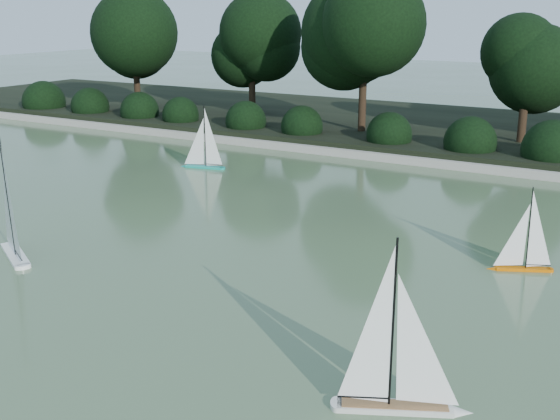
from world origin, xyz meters
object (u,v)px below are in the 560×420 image
sailboat_white_a (12,235)px  sailboat_orange (519,257)px  sailboat_white_b (406,383)px  sailboat_teal (201,157)px

sailboat_white_a → sailboat_orange: 7.18m
sailboat_white_a → sailboat_orange: sailboat_white_a is taller
sailboat_white_a → sailboat_white_b: 6.47m
sailboat_white_a → sailboat_orange: size_ratio=1.53×
sailboat_teal → sailboat_white_a: bearing=-80.1°
sailboat_white_b → sailboat_white_a: bearing=170.8°
sailboat_white_a → sailboat_white_b: size_ratio=1.09×
sailboat_orange → sailboat_white_b: bearing=-91.5°
sailboat_white_a → sailboat_teal: bearing=99.9°
sailboat_white_b → sailboat_teal: sailboat_white_b is taller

